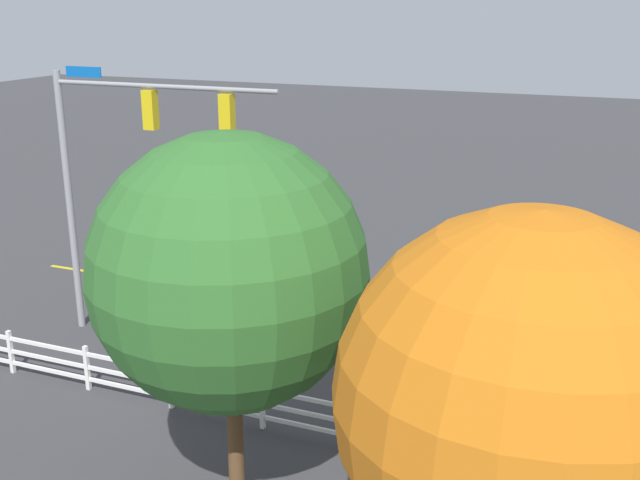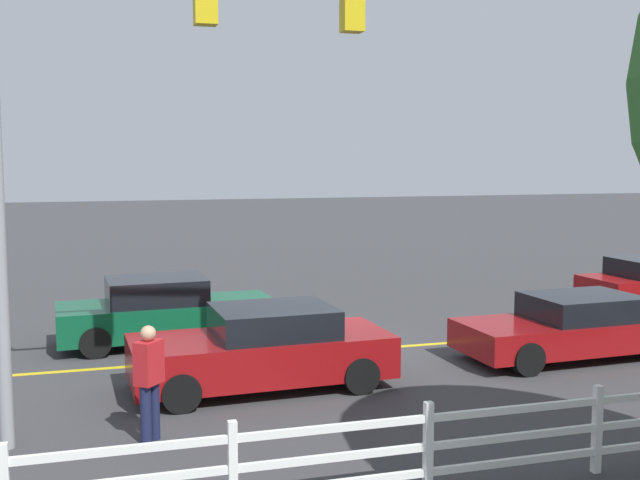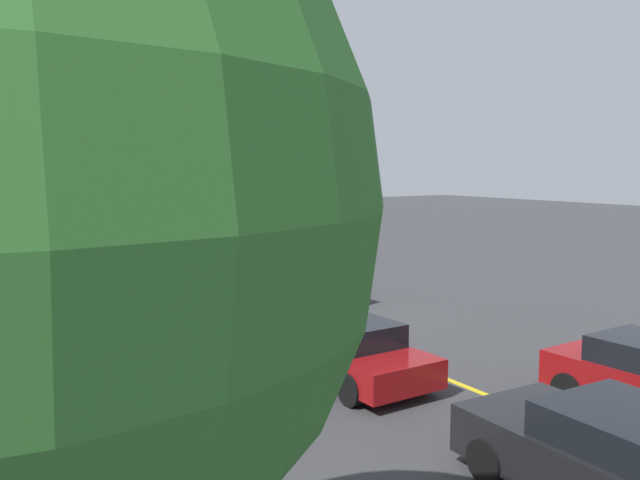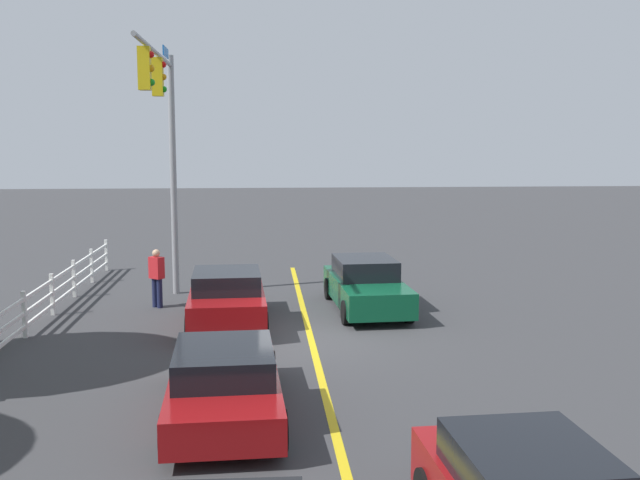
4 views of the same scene
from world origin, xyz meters
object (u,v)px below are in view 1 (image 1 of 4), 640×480
Objects in this scene: car_4 at (251,257)px; tree_0 at (229,272)px; car_0 at (233,301)px; pedestrian at (129,309)px; tree_2 at (526,400)px; car_2 at (455,335)px.

car_4 is 13.50m from tree_0.
car_4 is at bearing -72.71° from car_0.
tree_0 is (-4.24, 7.73, 4.09)m from car_0.
tree_2 is at bearing -172.56° from pedestrian.
car_4 is 17.47m from tree_2.
car_0 is at bearing -73.40° from car_4.
tree_0 reaches higher than tree_2.
pedestrian is 0.25× the size of tree_2.
car_4 is (1.37, -3.85, -0.00)m from car_0.
car_0 is 9.72m from tree_0.
car_2 is (-6.49, -0.25, -0.07)m from car_0.
tree_2 is (-10.68, 13.33, 3.70)m from car_4.
pedestrian is 0.24× the size of tree_0.
pedestrian is (0.75, 5.94, 0.23)m from car_4.
car_4 is at bearing -56.87° from pedestrian.
tree_2 is (-11.42, 7.38, 3.47)m from pedestrian.
car_2 is 2.81× the size of pedestrian.
tree_0 is (-6.35, 5.64, 3.86)m from pedestrian.
tree_0 is at bearing 178.75° from pedestrian.
pedestrian is 9.33m from tree_0.
car_0 is 4.09m from car_4.
car_0 is at bearing -0.03° from car_2.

